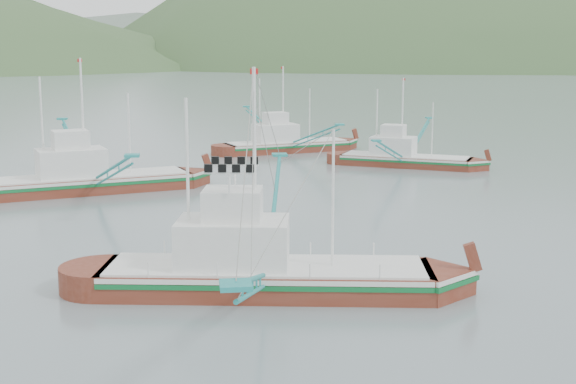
{
  "coord_description": "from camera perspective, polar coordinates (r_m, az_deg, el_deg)",
  "views": [
    {
      "loc": [
        -5.35,
        -37.26,
        11.2
      ],
      "look_at": [
        0.0,
        6.0,
        3.2
      ],
      "focal_mm": 50.0,
      "sensor_mm": 36.0,
      "label": 1
    }
  ],
  "objects": [
    {
      "name": "ground",
      "position": [
        39.27,
        1.08,
        -6.17
      ],
      "size": [
        1200.0,
        1200.0,
        0.0
      ],
      "primitive_type": "plane",
      "color": "slate",
      "rests_on": "ground"
    },
    {
      "name": "main_boat",
      "position": [
        36.66,
        -1.88,
        -4.38
      ],
      "size": [
        15.54,
        27.16,
        11.07
      ],
      "rotation": [
        0.0,
        0.0,
        -0.16
      ],
      "color": "maroon",
      "rests_on": "ground"
    },
    {
      "name": "ridge_distant",
      "position": [
        598.41,
        -3.71,
        9.31
      ],
      "size": [
        960.0,
        400.0,
        240.0
      ],
      "primitive_type": "ellipsoid",
      "color": "slate",
      "rests_on": "ground"
    },
    {
      "name": "bg_boat_far",
      "position": [
        85.3,
        -0.15,
        4.11
      ],
      "size": [
        13.77,
        23.52,
        9.76
      ],
      "rotation": [
        0.0,
        0.0,
        0.29
      ],
      "color": "maroon",
      "rests_on": "ground"
    },
    {
      "name": "bg_boat_right",
      "position": [
        75.77,
        8.32,
        3.2
      ],
      "size": [
        13.68,
        20.53,
        8.9
      ],
      "rotation": [
        0.0,
        0.0,
        -0.49
      ],
      "color": "maroon",
      "rests_on": "ground"
    },
    {
      "name": "bg_boat_left",
      "position": [
        63.69,
        -13.92,
        1.89
      ],
      "size": [
        15.62,
        26.67,
        11.07
      ],
      "rotation": [
        0.0,
        0.0,
        0.3
      ],
      "color": "maroon",
      "rests_on": "ground"
    }
  ]
}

